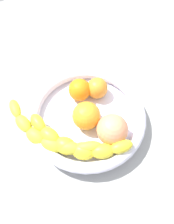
% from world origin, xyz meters
% --- Properties ---
extents(kitchen_counter, '(1.20, 1.20, 0.03)m').
position_xyz_m(kitchen_counter, '(0.00, 0.00, 0.01)').
color(kitchen_counter, '#979997').
rests_on(kitchen_counter, ground).
extents(fruit_bowl, '(0.29, 0.29, 0.05)m').
position_xyz_m(fruit_bowl, '(0.00, 0.00, 0.06)').
color(fruit_bowl, silver).
rests_on(fruit_bowl, kitchen_counter).
extents(banana_draped_left, '(0.23, 0.14, 0.04)m').
position_xyz_m(banana_draped_left, '(0.00, -0.11, 0.08)').
color(banana_draped_left, yellow).
rests_on(banana_draped_left, fruit_bowl).
extents(banana_draped_right, '(0.20, 0.17, 0.04)m').
position_xyz_m(banana_draped_right, '(0.05, -0.06, 0.08)').
color(banana_draped_right, yellow).
rests_on(banana_draped_right, fruit_bowl).
extents(orange_front, '(0.06, 0.06, 0.06)m').
position_xyz_m(orange_front, '(-0.07, 0.02, 0.08)').
color(orange_front, orange).
rests_on(orange_front, fruit_bowl).
extents(orange_mid_left, '(0.07, 0.07, 0.07)m').
position_xyz_m(orange_mid_left, '(0.01, -0.01, 0.09)').
color(orange_mid_left, orange).
rests_on(orange_mid_left, fruit_bowl).
extents(orange_mid_right, '(0.05, 0.05, 0.05)m').
position_xyz_m(orange_mid_right, '(-0.05, 0.06, 0.08)').
color(orange_mid_right, orange).
rests_on(orange_mid_right, fruit_bowl).
extents(peach_blush, '(0.07, 0.07, 0.07)m').
position_xyz_m(peach_blush, '(0.07, 0.02, 0.09)').
color(peach_blush, '#F29366').
rests_on(peach_blush, fruit_bowl).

